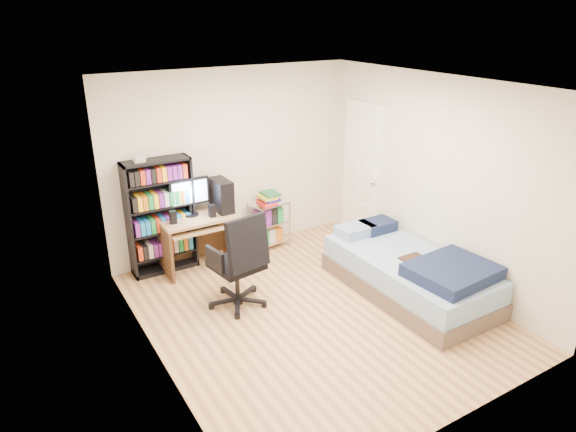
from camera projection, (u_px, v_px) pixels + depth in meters
room at (315, 208)px, 5.33m from camera, size 3.58×4.08×2.58m
media_shelf at (161, 215)px, 6.45m from camera, size 0.83×0.28×1.54m
computer_desk at (203, 219)px, 6.63m from camera, size 0.95×0.55×1.20m
office_chair at (239, 277)px, 5.78m from camera, size 0.77×0.77×1.14m
wire_cart at (269, 211)px, 7.19m from camera, size 0.55×0.43×0.81m
bed at (410, 273)px, 6.07m from camera, size 1.05×2.10×0.60m
door at (362, 173)px, 7.32m from camera, size 0.12×0.80×2.00m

